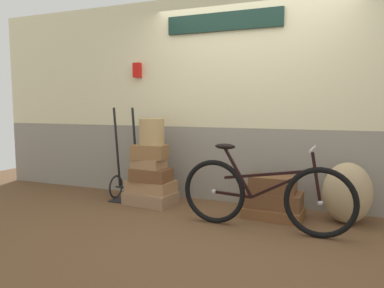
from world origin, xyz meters
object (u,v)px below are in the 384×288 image
(suitcase_2, at_px, (151,175))
(wicker_basket, at_px, (152,132))
(luggage_trolley, at_px, (126,179))
(suitcase_1, at_px, (151,186))
(burlap_sack, at_px, (347,193))
(bicycle, at_px, (263,195))
(suitcase_4, at_px, (150,152))
(suitcase_7, at_px, (273,184))
(suitcase_3, at_px, (149,163))
(suitcase_6, at_px, (274,199))
(suitcase_0, at_px, (151,198))
(suitcase_5, at_px, (273,213))

(suitcase_2, height_order, wicker_basket, wicker_basket)
(suitcase_2, distance_m, luggage_trolley, 0.45)
(suitcase_1, relative_size, wicker_basket, 1.79)
(luggage_trolley, height_order, burlap_sack, luggage_trolley)
(wicker_basket, bearing_deg, bicycle, -16.90)
(burlap_sack, height_order, bicycle, bicycle)
(suitcase_4, relative_size, wicker_basket, 1.28)
(suitcase_7, distance_m, wicker_basket, 1.61)
(luggage_trolley, xyz_separation_m, bicycle, (1.93, -0.51, 0.08))
(suitcase_1, distance_m, wicker_basket, 0.70)
(suitcase_2, bearing_deg, bicycle, -15.09)
(suitcase_3, bearing_deg, suitcase_2, -4.65)
(suitcase_1, bearing_deg, suitcase_3, -111.15)
(wicker_basket, relative_size, luggage_trolley, 0.27)
(suitcase_6, bearing_deg, bicycle, -92.41)
(suitcase_2, height_order, bicycle, bicycle)
(suitcase_7, bearing_deg, bicycle, -92.32)
(suitcase_0, distance_m, suitcase_4, 0.59)
(suitcase_5, distance_m, wicker_basket, 1.76)
(suitcase_6, height_order, suitcase_7, suitcase_7)
(burlap_sack, bearing_deg, suitcase_6, -174.19)
(suitcase_4, bearing_deg, suitcase_7, -3.49)
(suitcase_1, bearing_deg, suitcase_7, 5.18)
(suitcase_1, height_order, suitcase_7, suitcase_7)
(suitcase_5, relative_size, suitcase_7, 1.28)
(suitcase_0, xyz_separation_m, bicycle, (1.52, -0.43, 0.28))
(suitcase_0, height_order, wicker_basket, wicker_basket)
(wicker_basket, height_order, bicycle, wicker_basket)
(suitcase_5, bearing_deg, suitcase_0, -174.14)
(suitcase_2, xyz_separation_m, suitcase_3, (-0.04, 0.01, 0.14))
(suitcase_1, bearing_deg, suitcase_2, -53.11)
(suitcase_5, bearing_deg, suitcase_6, 97.80)
(suitcase_7, bearing_deg, suitcase_5, -47.76)
(wicker_basket, relative_size, burlap_sack, 0.50)
(bicycle, bearing_deg, wicker_basket, 163.10)
(suitcase_4, xyz_separation_m, suitcase_5, (1.56, 0.01, -0.61))
(suitcase_4, relative_size, luggage_trolley, 0.34)
(suitcase_2, bearing_deg, suitcase_4, 159.37)
(suitcase_0, height_order, suitcase_7, suitcase_7)
(suitcase_4, bearing_deg, wicker_basket, 40.51)
(suitcase_6, height_order, burlap_sack, burlap_sack)
(suitcase_6, height_order, bicycle, bicycle)
(suitcase_1, bearing_deg, wicker_basket, -17.25)
(suitcase_4, bearing_deg, suitcase_0, -46.05)
(suitcase_4, relative_size, suitcase_7, 0.84)
(suitcase_7, bearing_deg, suitcase_1, 179.64)
(suitcase_4, distance_m, bicycle, 1.61)
(suitcase_1, height_order, burlap_sack, burlap_sack)
(suitcase_6, distance_m, suitcase_7, 0.18)
(suitcase_4, bearing_deg, suitcase_5, -4.20)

